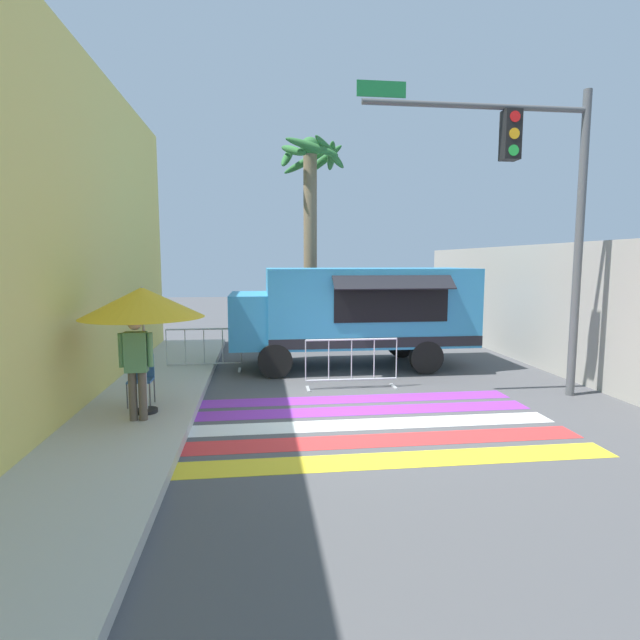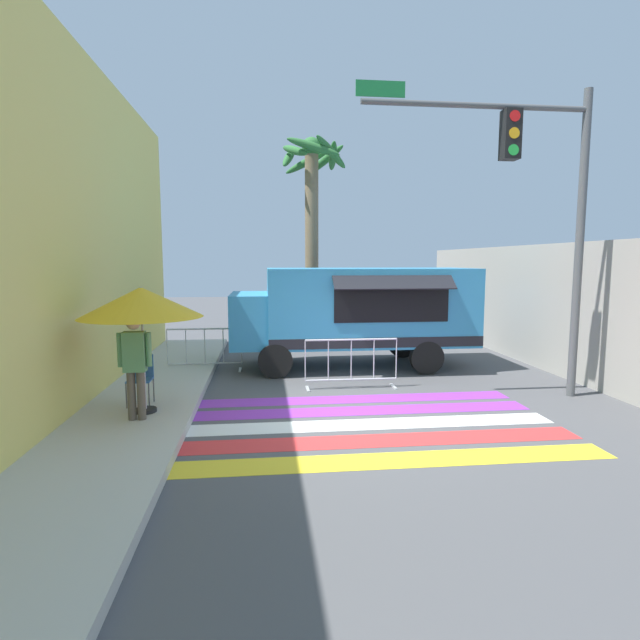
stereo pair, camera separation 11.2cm
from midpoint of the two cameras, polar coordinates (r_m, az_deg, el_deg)
ground_plane at (r=8.94m, az=4.68°, el=-10.82°), size 60.00×60.00×0.00m
sidewalk_left at (r=9.38m, az=-27.66°, el=-10.22°), size 4.40×16.00×0.16m
building_left_facade at (r=8.98m, az=-28.01°, el=9.49°), size 0.25×16.00×6.49m
concrete_wall_right at (r=13.41m, az=25.24°, el=1.24°), size 0.20×16.00×3.11m
crosswalk_painted at (r=8.47m, az=5.33°, el=-11.79°), size 6.40×3.60×0.01m
food_truck at (r=12.68m, az=3.77°, el=1.27°), size 6.02×2.76×2.52m
traffic_signal_pole at (r=10.64m, az=24.00°, el=13.57°), size 4.52×0.29×5.91m
patio_umbrella at (r=8.71m, az=-19.41°, el=1.88°), size 2.00×2.00×2.11m
folding_chair at (r=9.46m, az=-19.48°, el=-5.90°), size 0.40×0.40×0.88m
vendor_person at (r=8.45m, az=-20.04°, el=-4.44°), size 0.53×0.22×1.68m
barricade_front at (r=10.61m, az=3.89°, el=-5.04°), size 1.98×0.44×1.07m
barricade_side at (r=12.54m, az=-12.78°, el=-3.38°), size 1.82×0.44×1.07m
palm_tree at (r=15.66m, az=-0.67°, el=12.59°), size 2.12×2.27×6.42m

